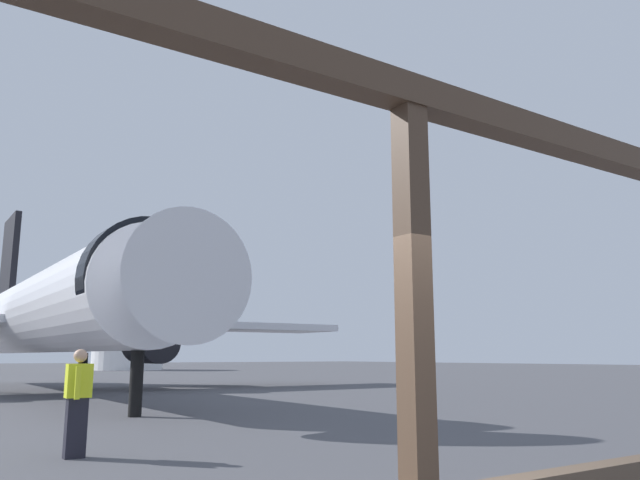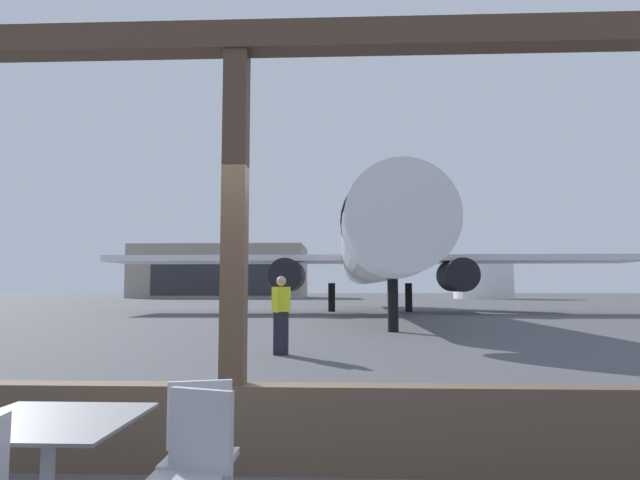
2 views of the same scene
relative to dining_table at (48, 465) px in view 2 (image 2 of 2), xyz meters
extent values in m
plane|color=#4C4C51|center=(0.77, 41.38, -0.48)|extent=(220.00, 220.00, 0.00)
cube|color=brown|center=(0.77, 1.38, -0.13)|extent=(9.15, 0.24, 0.69)
cube|color=#4C3828|center=(0.77, 1.38, 3.15)|extent=(9.15, 0.24, 0.24)
cube|color=#4C3828|center=(0.77, 1.38, 1.28)|extent=(0.20, 0.20, 3.51)
cube|color=slate|center=(0.00, 0.00, 0.24)|extent=(0.94, 0.94, 0.02)
cube|color=#B2B2B7|center=(0.88, -0.02, 0.21)|extent=(0.39, 0.16, 0.45)
cube|color=#B2B2B7|center=(0.82, 0.19, -0.02)|extent=(0.40, 0.40, 0.04)
cube|color=#B2B2B7|center=(0.77, 0.36, 0.21)|extent=(0.40, 0.15, 0.41)
cylinder|color=silver|center=(3.36, 28.50, 3.03)|extent=(3.47, 28.00, 3.47)
cone|color=silver|center=(3.36, 13.19, 3.03)|extent=(3.29, 2.60, 3.29)
cylinder|color=black|center=(3.36, 15.09, 3.18)|extent=(3.54, 0.90, 3.54)
cube|color=silver|center=(-4.99, 29.99, 2.73)|extent=(14.96, 4.20, 0.36)
cube|color=silver|center=(11.71, 29.99, 2.73)|extent=(14.96, 4.20, 0.36)
cylinder|color=black|center=(-1.57, 28.59, 1.73)|extent=(1.90, 3.20, 1.90)
cylinder|color=black|center=(8.29, 28.59, 1.73)|extent=(1.90, 3.20, 1.90)
cube|color=black|center=(3.36, 41.00, 7.16)|extent=(0.36, 4.40, 5.20)
cylinder|color=black|center=(3.36, 15.39, 0.41)|extent=(0.36, 0.36, 1.77)
cylinder|color=black|center=(0.96, 30.99, 0.41)|extent=(0.44, 0.44, 1.77)
cylinder|color=black|center=(5.76, 30.99, 0.41)|extent=(0.44, 0.44, 1.77)
cube|color=black|center=(0.30, 9.00, 0.00)|extent=(0.32, 0.20, 0.95)
cube|color=yellow|center=(0.30, 9.00, 0.75)|extent=(0.40, 0.22, 0.55)
sphere|color=tan|center=(0.30, 9.00, 1.15)|extent=(0.22, 0.22, 0.22)
cylinder|color=yellow|center=(0.23, 8.77, 0.72)|extent=(0.09, 0.09, 0.52)
cylinder|color=yellow|center=(0.37, 9.23, 0.72)|extent=(0.09, 0.09, 0.52)
cube|color=#9E9384|center=(-16.92, 79.88, 3.45)|extent=(25.37, 13.22, 7.86)
cube|color=#2D2D33|center=(-16.92, 73.22, 2.27)|extent=(17.76, 0.10, 4.72)
cylinder|color=white|center=(21.04, 72.80, 2.46)|extent=(8.09, 8.09, 5.87)
camera|label=1|loc=(-2.37, -2.03, 1.15)|focal=35.39mm
camera|label=2|loc=(1.68, -3.11, 1.00)|focal=30.44mm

